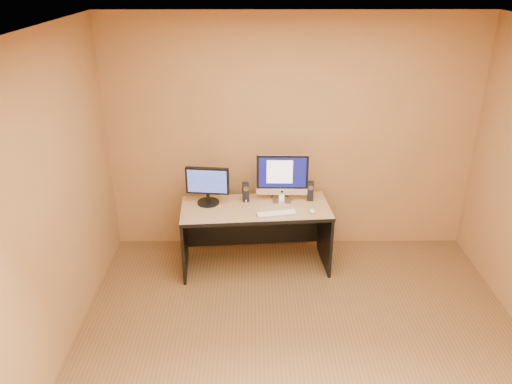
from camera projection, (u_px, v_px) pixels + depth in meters
floor at (304, 364)px, 4.12m from camera, size 4.00×4.00×0.00m
walls at (311, 225)px, 3.57m from camera, size 4.00×4.00×2.60m
ceiling at (321, 37)px, 3.03m from camera, size 4.00×4.00×0.00m
desk at (255, 237)px, 5.31m from camera, size 1.58×0.79×0.71m
imac at (282, 178)px, 5.18m from camera, size 0.55×0.21×0.53m
second_monitor at (208, 186)px, 5.16m from camera, size 0.48×0.28×0.40m
speaker_left at (246, 192)px, 5.25m from camera, size 0.07×0.08×0.21m
speaker_right at (310, 191)px, 5.27m from camera, size 0.07×0.07×0.21m
keyboard at (277, 213)px, 5.02m from camera, size 0.43×0.19×0.02m
mouse at (312, 211)px, 5.05m from camera, size 0.06×0.10×0.03m
cable_a at (288, 197)px, 5.39m from camera, size 0.11×0.19×0.01m
cable_b at (273, 195)px, 5.43m from camera, size 0.05×0.17×0.01m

